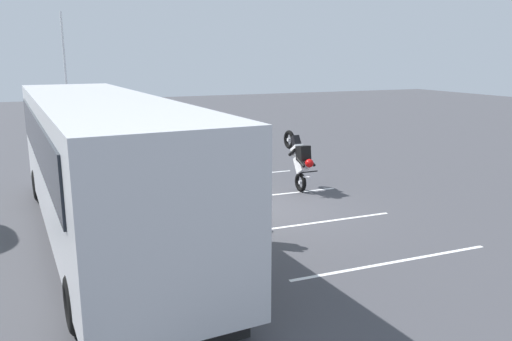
% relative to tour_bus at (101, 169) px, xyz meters
% --- Properties ---
extents(ground_plane, '(80.00, 80.00, 0.00)m').
position_rel_tour_bus_xyz_m(ground_plane, '(0.64, -4.29, -1.65)').
color(ground_plane, '#424247').
extents(tour_bus, '(11.57, 3.12, 3.25)m').
position_rel_tour_bus_xyz_m(tour_bus, '(0.00, 0.00, 0.00)').
color(tour_bus, silver).
rests_on(tour_bus, ground_plane).
extents(spectator_far_left, '(0.57, 0.33, 1.78)m').
position_rel_tour_bus_xyz_m(spectator_far_left, '(-1.47, -2.77, -0.58)').
color(spectator_far_left, black).
rests_on(spectator_far_left, ground_plane).
extents(spectator_left, '(0.57, 0.39, 1.68)m').
position_rel_tour_bus_xyz_m(spectator_left, '(-0.24, -2.61, -0.65)').
color(spectator_left, '#473823').
rests_on(spectator_left, ground_plane).
extents(spectator_centre, '(0.57, 0.38, 1.70)m').
position_rel_tour_bus_xyz_m(spectator_centre, '(0.63, -2.72, -0.64)').
color(spectator_centre, '#473823').
rests_on(spectator_centre, ground_plane).
extents(spectator_right, '(0.57, 0.39, 1.66)m').
position_rel_tour_bus_xyz_m(spectator_right, '(1.75, -2.76, -0.67)').
color(spectator_right, black).
rests_on(spectator_right, ground_plane).
extents(parked_motorcycle_silver, '(2.05, 0.58, 0.99)m').
position_rel_tour_bus_xyz_m(parked_motorcycle_silver, '(2.87, -2.10, -1.16)').
color(parked_motorcycle_silver, black).
rests_on(parked_motorcycle_silver, ground_plane).
extents(stunt_motorcycle, '(1.83, 0.58, 1.94)m').
position_rel_tour_bus_xyz_m(stunt_motorcycle, '(1.98, -6.10, -0.58)').
color(stunt_motorcycle, black).
rests_on(stunt_motorcycle, ground_plane).
extents(flagpole, '(0.78, 0.36, 5.67)m').
position_rel_tour_bus_xyz_m(flagpole, '(8.38, 0.13, 1.14)').
color(flagpole, silver).
rests_on(flagpole, ground_plane).
extents(bay_line_a, '(0.22, 4.72, 0.01)m').
position_rel_tour_bus_xyz_m(bay_line_a, '(-3.78, -5.22, -1.64)').
color(bay_line_a, white).
rests_on(bay_line_a, ground_plane).
extents(bay_line_b, '(0.20, 3.93, 0.01)m').
position_rel_tour_bus_xyz_m(bay_line_b, '(-0.96, -5.22, -1.64)').
color(bay_line_b, white).
rests_on(bay_line_b, ground_plane).
extents(bay_line_c, '(0.21, 4.11, 0.01)m').
position_rel_tour_bus_xyz_m(bay_line_c, '(1.85, -5.22, -1.64)').
color(bay_line_c, white).
rests_on(bay_line_c, ground_plane).
extents(bay_line_d, '(0.20, 3.88, 0.01)m').
position_rel_tour_bus_xyz_m(bay_line_d, '(4.66, -5.22, -1.64)').
color(bay_line_d, white).
rests_on(bay_line_d, ground_plane).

